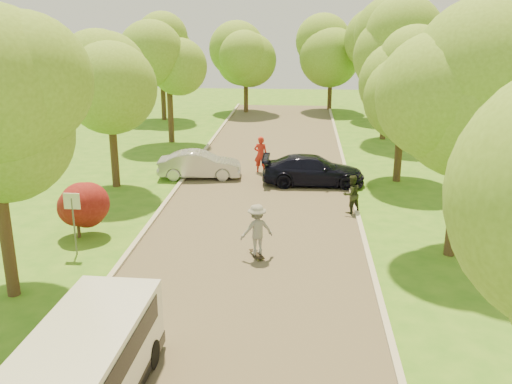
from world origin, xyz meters
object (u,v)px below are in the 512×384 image
(longboard, at_px, (257,254))
(person_olive, at_px, (351,194))
(skateboarder, at_px, (257,230))
(person_striped, at_px, (261,155))
(dark_sedan, at_px, (313,170))
(silver_sedan, at_px, (200,165))
(street_sign, at_px, (73,211))
(minivan, at_px, (86,368))

(longboard, distance_m, person_olive, 5.94)
(longboard, height_order, person_olive, person_olive)
(skateboarder, xyz_separation_m, person_striped, (-0.67, 10.77, -0.04))
(skateboarder, bearing_deg, person_olive, -151.09)
(dark_sedan, relative_size, person_striped, 2.57)
(longboard, bearing_deg, person_striped, -111.34)
(person_striped, xyz_separation_m, person_olive, (4.16, -6.01, -0.14))
(silver_sedan, height_order, skateboarder, skateboarder)
(dark_sedan, height_order, person_olive, person_olive)
(silver_sedan, relative_size, longboard, 4.47)
(silver_sedan, xyz_separation_m, person_striped, (2.94, 1.28, 0.27))
(silver_sedan, relative_size, skateboarder, 2.35)
(dark_sedan, bearing_deg, street_sign, 137.33)
(skateboarder, bearing_deg, person_striped, -111.34)
(silver_sedan, bearing_deg, longboard, -163.87)
(longboard, bearing_deg, dark_sedan, -127.64)
(person_striped, bearing_deg, dark_sedan, 147.16)
(silver_sedan, height_order, person_striped, person_striped)
(person_olive, bearing_deg, person_striped, -84.67)
(silver_sedan, relative_size, dark_sedan, 0.84)
(silver_sedan, bearing_deg, person_striped, -71.26)
(silver_sedan, xyz_separation_m, skateboarder, (3.62, -9.49, 0.31))
(street_sign, distance_m, minivan, 8.42)
(skateboarder, bearing_deg, street_sign, -22.31)
(minivan, distance_m, silver_sedan, 17.51)
(longboard, xyz_separation_m, skateboarder, (-0.00, 0.00, 0.88))
(person_olive, bearing_deg, silver_sedan, -63.00)
(silver_sedan, bearing_deg, dark_sedan, -102.00)
(dark_sedan, xyz_separation_m, person_striped, (-2.66, 1.99, 0.24))
(street_sign, relative_size, longboard, 2.39)
(silver_sedan, bearing_deg, skateboarder, -163.87)
(street_sign, relative_size, skateboarder, 1.25)
(street_sign, bearing_deg, skateboarder, 2.61)
(minivan, bearing_deg, longboard, 72.04)
(dark_sedan, xyz_separation_m, longboard, (-1.98, -8.78, -0.61))
(street_sign, relative_size, person_olive, 1.36)
(dark_sedan, bearing_deg, longboard, 166.42)
(street_sign, bearing_deg, minivan, -66.85)
(person_striped, bearing_deg, minivan, 87.53)
(longboard, height_order, skateboarder, skateboarder)
(street_sign, height_order, silver_sedan, street_sign)
(silver_sedan, height_order, person_olive, person_olive)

